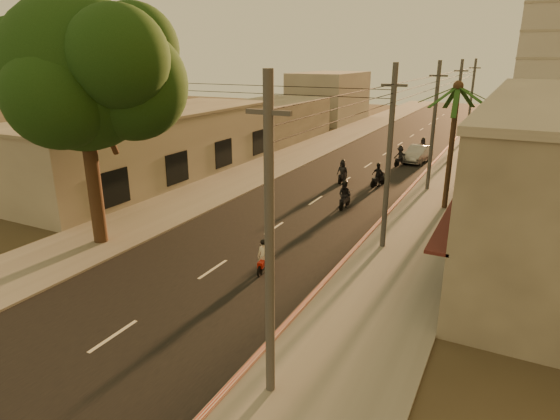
% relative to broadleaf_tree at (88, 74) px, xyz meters
% --- Properties ---
extents(ground, '(160.00, 160.00, 0.00)m').
position_rel_broadleaf_tree_xyz_m(ground, '(6.61, -2.14, -8.48)').
color(ground, '#383023').
rests_on(ground, ground).
extents(road, '(10.00, 140.00, 0.02)m').
position_rel_broadleaf_tree_xyz_m(road, '(6.61, 17.86, -8.47)').
color(road, black).
rests_on(road, ground).
extents(sidewalk_right, '(5.00, 140.00, 0.12)m').
position_rel_broadleaf_tree_xyz_m(sidewalk_right, '(14.11, 17.86, -8.42)').
color(sidewalk_right, slate).
rests_on(sidewalk_right, ground).
extents(sidewalk_left, '(5.00, 140.00, 0.12)m').
position_rel_broadleaf_tree_xyz_m(sidewalk_left, '(-0.89, 17.86, -8.42)').
color(sidewalk_left, slate).
rests_on(sidewalk_left, ground).
extents(curb_stripe, '(0.20, 60.00, 0.20)m').
position_rel_broadleaf_tree_xyz_m(curb_stripe, '(11.71, 12.86, -8.38)').
color(curb_stripe, red).
rests_on(curb_stripe, ground).
extents(left_building, '(8.20, 24.20, 5.20)m').
position_rel_broadleaf_tree_xyz_m(left_building, '(-7.37, 11.86, -5.88)').
color(left_building, '#A29D92').
rests_on(left_building, ground).
extents(broadleaf_tree, '(9.60, 8.70, 12.10)m').
position_rel_broadleaf_tree_xyz_m(broadleaf_tree, '(0.00, 0.00, 0.00)').
color(broadleaf_tree, black).
rests_on(broadleaf_tree, ground).
extents(palm_tree, '(5.00, 5.00, 8.20)m').
position_rel_broadleaf_tree_xyz_m(palm_tree, '(14.61, 13.86, -1.33)').
color(palm_tree, black).
rests_on(palm_tree, ground).
extents(utility_poles, '(1.20, 48.26, 9.00)m').
position_rel_broadleaf_tree_xyz_m(utility_poles, '(12.81, 17.86, -1.94)').
color(utility_poles, '#38383A').
rests_on(utility_poles, ground).
extents(filler_right, '(8.00, 14.00, 6.00)m').
position_rel_broadleaf_tree_xyz_m(filler_right, '(20.61, 42.86, -5.48)').
color(filler_right, '#A29D92').
rests_on(filler_right, ground).
extents(filler_left_near, '(8.00, 14.00, 4.40)m').
position_rel_broadleaf_tree_xyz_m(filler_left_near, '(-7.39, 31.86, -6.28)').
color(filler_left_near, '#A29D92').
rests_on(filler_left_near, ground).
extents(filler_left_far, '(8.00, 14.00, 7.00)m').
position_rel_broadleaf_tree_xyz_m(filler_left_far, '(-7.39, 49.86, -4.98)').
color(filler_left_far, '#A29D92').
rests_on(filler_left_far, ground).
extents(scooter_red, '(0.71, 1.60, 1.57)m').
position_rel_broadleaf_tree_xyz_m(scooter_red, '(8.77, 0.74, -7.78)').
color(scooter_red, black).
rests_on(scooter_red, ground).
extents(scooter_mid_a, '(0.86, 1.87, 1.84)m').
position_rel_broadleaf_tree_xyz_m(scooter_mid_a, '(8.88, 11.18, -7.65)').
color(scooter_mid_a, black).
rests_on(scooter_mid_a, ground).
extents(scooter_mid_b, '(1.23, 1.76, 1.79)m').
position_rel_broadleaf_tree_xyz_m(scooter_mid_b, '(9.28, 17.33, -7.66)').
color(scooter_mid_b, black).
rests_on(scooter_mid_b, ground).
extents(scooter_far_a, '(0.86, 1.83, 1.80)m').
position_rel_broadleaf_tree_xyz_m(scooter_far_a, '(6.56, 17.20, -7.67)').
color(scooter_far_a, black).
rests_on(scooter_far_a, ground).
extents(scooter_far_b, '(1.48, 1.83, 1.85)m').
position_rel_broadleaf_tree_xyz_m(scooter_far_b, '(9.14, 24.92, -7.63)').
color(scooter_far_b, black).
rests_on(scooter_far_b, ground).
extents(parked_car, '(2.55, 4.85, 1.49)m').
position_rel_broadleaf_tree_xyz_m(parked_car, '(10.18, 27.30, -7.73)').
color(parked_car, gray).
rests_on(parked_car, ground).
extents(scooter_far_c, '(0.95, 1.94, 1.90)m').
position_rel_broadleaf_tree_xyz_m(scooter_far_c, '(10.15, 29.69, -7.62)').
color(scooter_far_c, black).
rests_on(scooter_far_c, ground).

